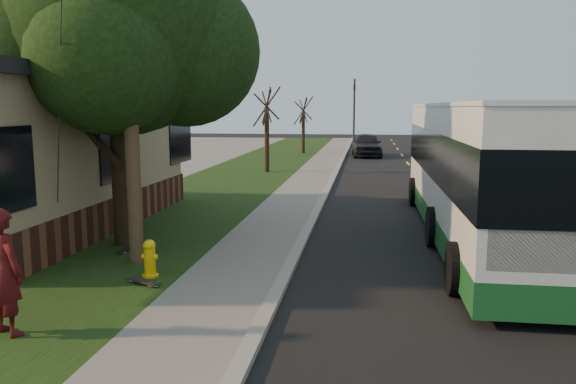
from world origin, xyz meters
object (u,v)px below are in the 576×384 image
object	(u,v)px
bare_tree_near	(267,131)
traffic_signal	(354,109)
utility_pole	(128,43)
skateboard_main	(127,248)
bare_tree_far	(303,126)
fire_hydrant	(150,258)
skateboarder	(5,272)
dumpster	(73,187)
transit_bus	(484,167)
skateboard_spare	(143,281)
leafy_tree	(121,28)
distant_car	(366,145)

from	to	relation	value
bare_tree_near	traffic_signal	size ratio (longest dim) A/B	0.78
utility_pole	skateboard_main	xyz separation A→B (m)	(-0.58, 0.83, -4.51)
utility_pole	bare_tree_far	size ratio (longest dim) A/B	2.25
fire_hydrant	bare_tree_near	distance (m)	18.10
bare_tree_near	skateboarder	xyz separation A→B (m)	(-0.07, -20.97, -1.15)
fire_hydrant	skateboarder	bearing A→B (deg)	-108.18
bare_tree_far	skateboard_main	xyz separation A→B (m)	(-0.89, -28.17, -1.88)
skateboarder	dumpster	size ratio (longest dim) A/B	1.09
transit_bus	skateboard_main	bearing A→B (deg)	-161.95
transit_bus	skateboard_spare	world-z (taller)	transit_bus
traffic_signal	fire_hydrant	bearing A→B (deg)	-95.21
leafy_tree	skateboarder	size ratio (longest dim) A/B	4.17
traffic_signal	skateboard_main	world-z (taller)	traffic_signal
bare_tree_far	distant_car	world-z (taller)	bare_tree_far
fire_hydrant	transit_bus	xyz separation A→B (m)	(7.10, 4.56, 1.40)
bare_tree_far	transit_bus	distance (m)	26.52
skateboarder	skateboard_spare	xyz separation A→B (m)	(1.03, 2.48, -0.88)
bare_tree_near	distant_car	size ratio (longest dim) A/B	0.91
fire_hydrant	bare_tree_near	world-z (taller)	bare_tree_near
transit_bus	skateboard_spare	bearing A→B (deg)	-144.36
fire_hydrant	skateboarder	world-z (taller)	skateboarder
leafy_tree	skateboarder	distance (m)	7.02
dumpster	distant_car	xyz separation A→B (m)	(9.51, 21.60, 0.08)
distant_car	transit_bus	bearing A→B (deg)	-86.98
dumpster	skateboard_spare	bearing A→B (deg)	-53.84
skateboard_main	skateboard_spare	world-z (taller)	skateboard_spare
dumpster	bare_tree_far	bearing A→B (deg)	77.72
leafy_tree	skateboarder	bearing A→B (deg)	-83.95
leafy_tree	fire_hydrant	bearing A→B (deg)	-59.33
transit_bus	skateboard_spare	size ratio (longest dim) A/B	16.43
leafy_tree	bare_tree_far	bearing A→B (deg)	87.55
utility_pole	bare_tree_far	bearing A→B (deg)	89.40
transit_bus	dumpster	distance (m)	12.79
traffic_signal	skateboard_main	xyz separation A→B (m)	(-4.39, -32.17, -3.04)
fire_hydrant	utility_pole	bearing A→B (deg)	125.38
fire_hydrant	transit_bus	bearing A→B (deg)	32.71
bare_tree_far	skateboard_spare	xyz separation A→B (m)	(0.45, -30.49, -1.88)
skateboard_spare	dumpster	bearing A→B (deg)	126.16
leafy_tree	traffic_signal	xyz separation A→B (m)	(4.67, 31.35, -2.00)
utility_pole	traffic_signal	bearing A→B (deg)	83.42
bare_tree_near	skateboard_spare	bearing A→B (deg)	-87.05
traffic_signal	dumpster	world-z (taller)	traffic_signal
utility_pole	bare_tree_near	distance (m)	17.19
transit_bus	skateboarder	world-z (taller)	transit_bus
bare_tree_near	traffic_signal	bearing A→B (deg)	75.96
leafy_tree	bare_tree_near	distance (m)	15.66
dumpster	distant_car	size ratio (longest dim) A/B	0.36
traffic_signal	skateboarder	bearing A→B (deg)	-96.29
utility_pole	transit_bus	xyz separation A→B (m)	(7.80, 3.57, -2.79)
fire_hydrant	skateboard_main	world-z (taller)	fire_hydrant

